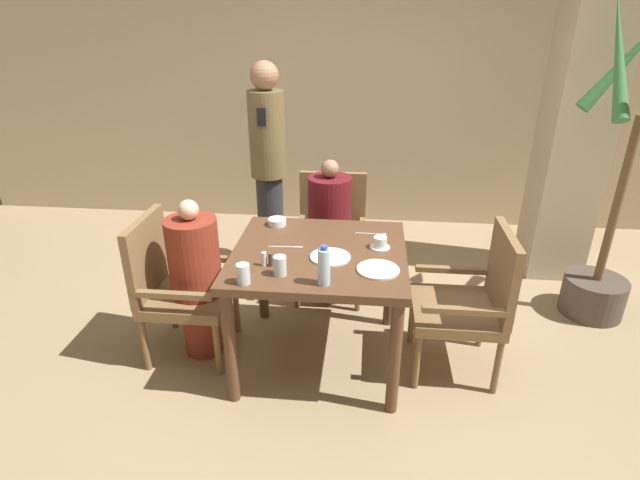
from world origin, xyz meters
TOP-DOWN VIEW (x-y plane):
  - ground_plane at (0.00, 0.00)m, footprint 16.00×16.00m
  - wall_back at (0.00, 2.46)m, footprint 8.00×0.06m
  - pillar_stone at (1.88, 1.45)m, footprint 0.46×0.46m
  - dining_table at (0.00, 0.00)m, footprint 1.04×1.00m
  - chair_left_side at (-0.93, 0.00)m, footprint 0.53×0.53m
  - diner_in_left_chair at (-0.78, 0.00)m, footprint 0.32×0.32m
  - chair_far_side at (0.00, 0.91)m, footprint 0.53×0.53m
  - diner_in_far_chair at (-0.00, 0.76)m, footprint 0.32×0.32m
  - chair_right_side at (0.93, 0.00)m, footprint 0.53×0.53m
  - standing_host at (-0.56, 1.32)m, footprint 0.30×0.33m
  - potted_palm at (1.99, 0.74)m, footprint 0.69×0.66m
  - plate_main_left at (0.07, -0.08)m, footprint 0.24×0.24m
  - plate_main_right at (0.35, -0.21)m, footprint 0.24×0.24m
  - teacup_with_saucer at (0.36, 0.08)m, footprint 0.12×0.12m
  - bowl_small at (-0.32, 0.37)m, footprint 0.12×0.12m
  - water_bottle at (0.07, -0.39)m, footprint 0.07×0.07m
  - glass_tall_near at (-0.18, -0.31)m, footprint 0.07×0.07m
  - glass_tall_mid at (-0.36, -0.42)m, footprint 0.07×0.07m
  - salt_shaker at (-0.29, -0.21)m, footprint 0.03×0.03m
  - pepper_shaker at (-0.25, -0.21)m, footprint 0.03×0.03m
  - fork_beside_plate at (0.33, 0.28)m, footprint 0.20×0.02m
  - knife_beside_plate at (-0.20, 0.03)m, footprint 0.21×0.03m

SIDE VIEW (x-z plane):
  - ground_plane at x=0.00m, z-range 0.00..0.00m
  - chair_left_side at x=-0.93m, z-range 0.03..0.98m
  - chair_far_side at x=0.00m, z-range 0.03..0.98m
  - chair_right_side at x=0.93m, z-range 0.03..0.98m
  - diner_in_left_chair at x=-0.78m, z-range 0.01..1.09m
  - diner_in_far_chair at x=0.00m, z-range 0.02..1.14m
  - dining_table at x=0.00m, z-range 0.28..1.06m
  - potted_palm at x=1.99m, z-range -0.34..1.88m
  - fork_beside_plate at x=0.33m, z-range 0.78..0.78m
  - knife_beside_plate at x=-0.20m, z-range 0.78..0.78m
  - plate_main_left at x=0.07m, z-range 0.78..0.79m
  - plate_main_right at x=0.35m, z-range 0.78..0.79m
  - bowl_small at x=-0.32m, z-range 0.78..0.82m
  - teacup_with_saucer at x=0.36m, z-range 0.78..0.85m
  - pepper_shaker at x=-0.25m, z-range 0.78..0.86m
  - salt_shaker at x=-0.29m, z-range 0.78..0.86m
  - glass_tall_near at x=-0.18m, z-range 0.78..0.89m
  - glass_tall_mid at x=-0.36m, z-range 0.78..0.89m
  - water_bottle at x=0.07m, z-range 0.77..0.99m
  - standing_host at x=-0.56m, z-range 0.07..1.81m
  - pillar_stone at x=1.88m, z-range 0.00..2.70m
  - wall_back at x=0.00m, z-range 0.00..2.80m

